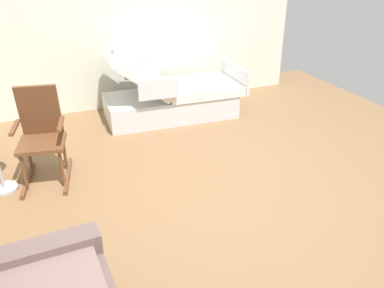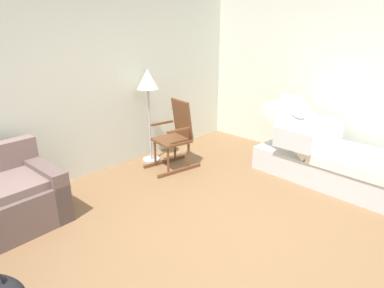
{
  "view_description": "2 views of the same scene",
  "coord_description": "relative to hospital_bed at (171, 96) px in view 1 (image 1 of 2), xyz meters",
  "views": [
    {
      "loc": [
        -3.26,
        1.68,
        2.33
      ],
      "look_at": [
        -0.16,
        0.42,
        0.66
      ],
      "focal_mm": 36.69,
      "sensor_mm": 36.0,
      "label": 1
    },
    {
      "loc": [
        -2.28,
        -1.66,
        2.06
      ],
      "look_at": [
        0.17,
        0.68,
        0.84
      ],
      "focal_mm": 30.18,
      "sensor_mm": 36.0,
      "label": 2
    }
  ],
  "objects": [
    {
      "name": "side_wall",
      "position": [
        0.77,
        0.14,
        1.03
      ],
      "size": [
        0.1,
        5.15,
        2.7
      ],
      "primitive_type": "cube",
      "color": "silver",
      "rests_on": "ground"
    },
    {
      "name": "hospital_bed",
      "position": [
        0.0,
        0.0,
        0.0
      ],
      "size": [
        1.07,
        2.1,
        1.17
      ],
      "color": "silver",
      "rests_on": "ground"
    },
    {
      "name": "ground_plane",
      "position": [
        -2.1,
        0.14,
        -0.32
      ],
      "size": [
        7.04,
        7.04,
        0.0
      ],
      "primitive_type": "plane",
      "color": "olive"
    },
    {
      "name": "rocking_chair",
      "position": [
        -1.17,
        1.89,
        0.19
      ],
      "size": [
        0.83,
        0.6,
        1.05
      ],
      "color": "brown",
      "rests_on": "ground"
    }
  ]
}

